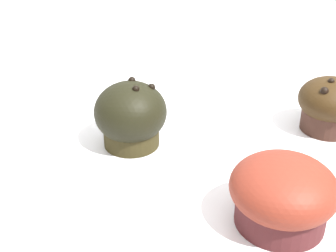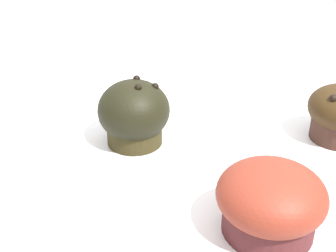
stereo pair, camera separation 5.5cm
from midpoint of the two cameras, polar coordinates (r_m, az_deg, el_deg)
wall_back at (r=1.13m, az=-3.45°, el=10.78°), size 3.20×0.10×1.80m
muffin_front_center at (r=0.48m, az=10.49°, el=-8.26°), size 0.11×0.11×0.07m
muffin_back_left at (r=0.60m, az=-7.19°, el=1.12°), size 0.09×0.09×0.09m
muffin_back_right at (r=0.66m, az=16.95°, el=2.46°), size 0.09×0.09×0.08m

